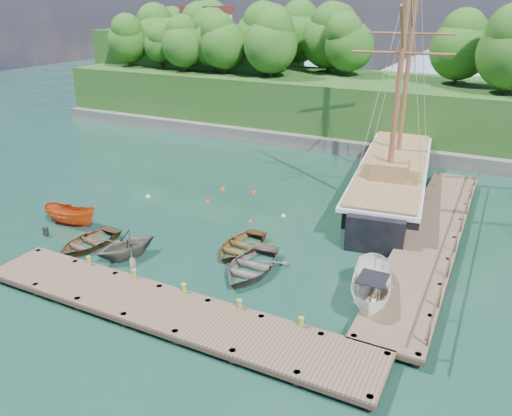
# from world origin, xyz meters

# --- Properties ---
(ground) EXTENTS (160.00, 160.00, 0.00)m
(ground) POSITION_xyz_m (0.00, 0.00, 0.00)
(ground) COLOR #18382A
(ground) RESTS_ON ground
(dock_near) EXTENTS (20.00, 3.20, 1.10)m
(dock_near) POSITION_xyz_m (2.00, -6.50, 0.43)
(dock_near) COLOR #4D3E2C
(dock_near) RESTS_ON ground
(dock_east) EXTENTS (3.20, 24.00, 1.10)m
(dock_east) POSITION_xyz_m (11.50, 7.00, 0.43)
(dock_east) COLOR #4D3E2C
(dock_east) RESTS_ON ground
(bollard_0) EXTENTS (0.26, 0.26, 0.45)m
(bollard_0) POSITION_xyz_m (-4.00, -5.10, 0.00)
(bollard_0) COLOR olive
(bollard_0) RESTS_ON ground
(bollard_1) EXTENTS (0.26, 0.26, 0.45)m
(bollard_1) POSITION_xyz_m (-1.00, -5.10, 0.00)
(bollard_1) COLOR olive
(bollard_1) RESTS_ON ground
(bollard_2) EXTENTS (0.26, 0.26, 0.45)m
(bollard_2) POSITION_xyz_m (2.00, -5.10, 0.00)
(bollard_2) COLOR olive
(bollard_2) RESTS_ON ground
(bollard_3) EXTENTS (0.26, 0.26, 0.45)m
(bollard_3) POSITION_xyz_m (5.00, -5.10, 0.00)
(bollard_3) COLOR olive
(bollard_3) RESTS_ON ground
(bollard_4) EXTENTS (0.26, 0.26, 0.45)m
(bollard_4) POSITION_xyz_m (8.00, -5.10, 0.00)
(bollard_4) COLOR olive
(bollard_4) RESTS_ON ground
(rowboat_0) EXTENTS (3.44, 4.50, 0.87)m
(rowboat_0) POSITION_xyz_m (-6.42, -2.77, 0.00)
(rowboat_0) COLOR brown
(rowboat_0) RESTS_ON ground
(rowboat_1) EXTENTS (4.13, 4.38, 1.83)m
(rowboat_1) POSITION_xyz_m (-3.51, -2.77, 0.00)
(rowboat_1) COLOR #5A5548
(rowboat_1) RESTS_ON ground
(rowboat_2) EXTENTS (3.27, 4.43, 0.89)m
(rowboat_2) POSITION_xyz_m (1.82, 0.85, 0.00)
(rowboat_2) COLOR brown
(rowboat_2) RESTS_ON ground
(rowboat_3) EXTENTS (3.53, 4.85, 0.98)m
(rowboat_3) POSITION_xyz_m (3.47, -1.06, 0.00)
(rowboat_3) COLOR #60554F
(rowboat_3) RESTS_ON ground
(motorboat_orange) EXTENTS (3.96, 1.82, 1.48)m
(motorboat_orange) POSITION_xyz_m (-9.68, -0.86, 0.00)
(motorboat_orange) COLOR #C84912
(motorboat_orange) RESTS_ON ground
(cabin_boat_white) EXTENTS (2.82, 5.24, 1.92)m
(cabin_boat_white) POSITION_xyz_m (10.00, -1.20, 0.00)
(cabin_boat_white) COLOR white
(cabin_boat_white) RESTS_ON ground
(schooner) EXTENTS (7.05, 26.40, 19.17)m
(schooner) POSITION_xyz_m (7.54, 13.77, 1.06)
(schooner) COLOR black
(schooner) RESTS_ON ground
(mooring_buoy_0) EXTENTS (0.35, 0.35, 0.35)m
(mooring_buoy_0) POSITION_xyz_m (-8.35, 5.28, 0.00)
(mooring_buoy_0) COLOR silver
(mooring_buoy_0) RESTS_ON ground
(mooring_buoy_1) EXTENTS (0.35, 0.35, 0.35)m
(mooring_buoy_1) POSITION_xyz_m (-3.87, 6.40, 0.00)
(mooring_buoy_1) COLOR red
(mooring_buoy_1) RESTS_ON ground
(mooring_buoy_2) EXTENTS (0.28, 0.28, 0.28)m
(mooring_buoy_2) POSITION_xyz_m (0.49, 4.72, 0.00)
(mooring_buoy_2) COLOR #E24418
(mooring_buoy_2) RESTS_ON ground
(mooring_buoy_3) EXTENTS (0.30, 0.30, 0.30)m
(mooring_buoy_3) POSITION_xyz_m (2.03, 6.54, 0.00)
(mooring_buoy_3) COLOR silver
(mooring_buoy_3) RESTS_ON ground
(mooring_buoy_4) EXTENTS (0.33, 0.33, 0.33)m
(mooring_buoy_4) POSITION_xyz_m (-4.20, 9.12, 0.00)
(mooring_buoy_4) COLOR #E84E0F
(mooring_buoy_4) RESTS_ON ground
(mooring_buoy_5) EXTENTS (0.30, 0.30, 0.30)m
(mooring_buoy_5) POSITION_xyz_m (-1.78, 9.60, 0.00)
(mooring_buoy_5) COLOR #F84100
(mooring_buoy_5) RESTS_ON ground
(headland) EXTENTS (51.00, 19.31, 12.90)m
(headland) POSITION_xyz_m (-12.88, 31.36, 5.54)
(headland) COLOR #474744
(headland) RESTS_ON ground
(distant_ridge) EXTENTS (117.00, 40.00, 10.00)m
(distant_ridge) POSITION_xyz_m (4.30, 70.00, 4.35)
(distant_ridge) COLOR #728CA5
(distant_ridge) RESTS_ON ground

